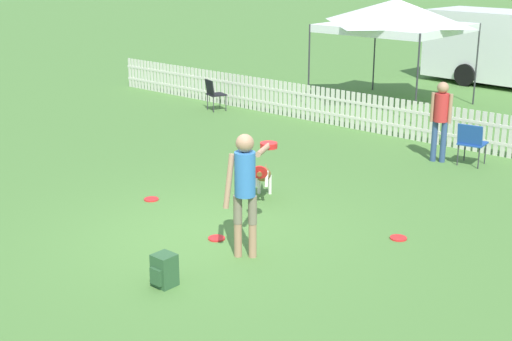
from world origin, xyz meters
name	(u,v)px	position (x,y,z in m)	size (l,w,h in m)	color
ground_plane	(210,235)	(0.00, 0.00, 0.00)	(240.00, 240.00, 0.00)	#4C7A38
handler_person	(246,180)	(0.90, -0.19, 1.09)	(0.53, 1.13, 1.73)	tan
leaping_dog	(263,174)	(-0.40, 1.65, 0.45)	(0.79, 1.03, 0.75)	olive
frisbee_near_handler	(151,199)	(-1.82, 0.44, 0.01)	(0.25, 0.25, 0.02)	red
frisbee_near_dog	(217,238)	(0.19, -0.05, 0.01)	(0.25, 0.25, 0.02)	red
frisbee_midfield	(398,238)	(2.17, 1.70, 0.01)	(0.25, 0.25, 0.02)	red
backpack_on_grass	(164,270)	(0.75, -1.55, 0.21)	(0.26, 0.29, 0.42)	#2D5633
picket_fence	(435,124)	(0.00, 6.85, 0.44)	(20.64, 0.04, 0.87)	silver
folding_chair_blue_left	(471,141)	(1.31, 5.83, 0.50)	(0.54, 0.55, 0.84)	#333338
folding_chair_center	(214,92)	(-5.92, 6.10, 0.49)	(0.55, 0.56, 0.82)	#333338
canopy_tent_main	(396,15)	(-2.78, 9.73, 2.39)	(3.24, 3.24, 2.81)	#333338
spectator_standing	(441,114)	(0.70, 5.69, 0.96)	(0.40, 0.27, 1.59)	#334C7A
equipment_trailer	(501,46)	(-1.99, 14.76, 1.18)	(5.18, 2.43, 2.23)	white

